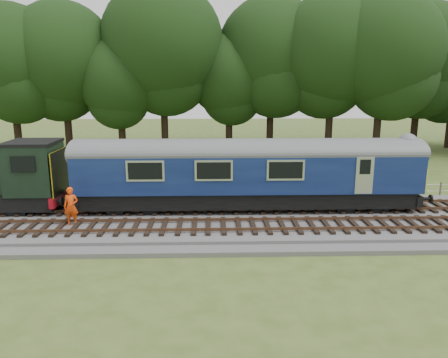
{
  "coord_description": "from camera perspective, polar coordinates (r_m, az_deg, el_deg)",
  "views": [
    {
      "loc": [
        -6.15,
        -21.26,
        7.22
      ],
      "look_at": [
        -5.5,
        1.4,
        2.0
      ],
      "focal_mm": 35.0,
      "sensor_mm": 36.0,
      "label": 1
    }
  ],
  "objects": [
    {
      "name": "ground",
      "position": [
        23.28,
        13.83,
        -5.49
      ],
      "size": [
        120.0,
        120.0,
        0.0
      ],
      "primitive_type": "plane",
      "color": "#435920",
      "rests_on": "ground"
    },
    {
      "name": "ballast",
      "position": [
        23.23,
        13.85,
        -5.08
      ],
      "size": [
        70.0,
        7.0,
        0.35
      ],
      "primitive_type": "cube",
      "color": "#4C4C4F",
      "rests_on": "ground"
    },
    {
      "name": "track_north",
      "position": [
        24.45,
        13.02,
        -3.54
      ],
      "size": [
        67.2,
        2.4,
        0.21
      ],
      "color": "black",
      "rests_on": "ballast"
    },
    {
      "name": "track_south",
      "position": [
        21.7,
        14.99,
        -5.77
      ],
      "size": [
        67.2,
        2.4,
        0.21
      ],
      "color": "black",
      "rests_on": "ballast"
    },
    {
      "name": "fence",
      "position": [
        27.45,
        11.38,
        -2.54
      ],
      "size": [
        64.0,
        0.12,
        1.0
      ],
      "primitive_type": null,
      "color": "#6B6054",
      "rests_on": "ground"
    },
    {
      "name": "tree_line",
      "position": [
        44.29,
        6.37,
        3.51
      ],
      "size": [
        70.0,
        8.0,
        18.0
      ],
      "primitive_type": null,
      "color": "black",
      "rests_on": "ground"
    },
    {
      "name": "dmu_railcar",
      "position": [
        23.2,
        3.11,
        1.48
      ],
      "size": [
        18.05,
        2.86,
        3.88
      ],
      "color": "black",
      "rests_on": "ground"
    },
    {
      "name": "worker",
      "position": [
        22.07,
        -19.35,
        -3.39
      ],
      "size": [
        0.69,
        0.46,
        1.86
      ],
      "primitive_type": "imported",
      "rotation": [
        0.0,
        0.0,
        0.02
      ],
      "color": "#FF480D",
      "rests_on": "ballast"
    }
  ]
}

